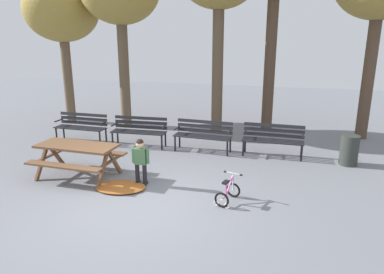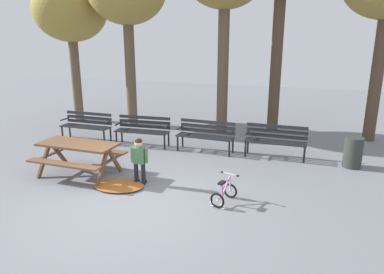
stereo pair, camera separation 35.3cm
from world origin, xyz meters
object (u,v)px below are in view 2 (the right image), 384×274
object	(u,v)px
park_bench_far_right	(276,138)
park_bench_left	(143,128)
picnic_table	(78,150)
kids_bicycle	(224,193)
trash_bin	(353,152)
child_standing	(139,157)
park_bench_far_left	(87,124)
park_bench_right	(206,133)

from	to	relation	value
park_bench_far_right	park_bench_left	bearing A→B (deg)	-177.84
picnic_table	kids_bicycle	size ratio (longest dim) A/B	2.95
trash_bin	child_standing	bearing A→B (deg)	-149.91
park_bench_far_left	child_standing	bearing A→B (deg)	-39.76
picnic_table	park_bench_far_right	xyz separation A→B (m)	(4.15, 2.75, -0.08)
park_bench_right	park_bench_far_right	size ratio (longest dim) A/B	1.01
picnic_table	child_standing	xyz separation A→B (m)	(1.55, -0.02, 0.01)
picnic_table	child_standing	world-z (taller)	child_standing
park_bench_far_left	child_standing	world-z (taller)	child_standing
kids_bicycle	trash_bin	xyz separation A→B (m)	(2.52, 2.92, 0.18)
park_bench_right	trash_bin	size ratio (longest dim) A/B	2.15
kids_bicycle	trash_bin	distance (m)	3.86
picnic_table	child_standing	size ratio (longest dim) A/B	1.77
picnic_table	kids_bicycle	world-z (taller)	picnic_table
park_bench_left	trash_bin	xyz separation A→B (m)	(5.68, -0.03, -0.13)
kids_bicycle	trash_bin	world-z (taller)	trash_bin
park_bench_far_right	park_bench_right	bearing A→B (deg)	-177.05
picnic_table	park_bench_left	bearing A→B (deg)	82.47
park_bench_right	park_bench_far_left	bearing A→B (deg)	-178.64
child_standing	kids_bicycle	distance (m)	2.02
park_bench_left	child_standing	size ratio (longest dim) A/B	1.58
park_bench_left	child_standing	distance (m)	2.89
park_bench_right	kids_bicycle	distance (m)	3.26
child_standing	park_bench_right	bearing A→B (deg)	75.24
picnic_table	child_standing	distance (m)	1.55
park_bench_right	kids_bicycle	bearing A→B (deg)	-67.35
child_standing	park_bench_far_left	bearing A→B (deg)	140.24
park_bench_left	trash_bin	bearing A→B (deg)	-0.32
park_bench_far_left	park_bench_right	distance (m)	3.80
park_bench_far_left	park_bench_far_right	world-z (taller)	same
park_bench_right	kids_bicycle	xyz separation A→B (m)	(1.25, -3.00, -0.31)
child_standing	kids_bicycle	world-z (taller)	child_standing
picnic_table	park_bench_far_left	bearing A→B (deg)	121.18
park_bench_right	kids_bicycle	size ratio (longest dim) A/B	2.62
picnic_table	park_bench_far_left	size ratio (longest dim) A/B	1.14
park_bench_left	picnic_table	bearing A→B (deg)	-97.53
park_bench_left	park_bench_far_right	world-z (taller)	same
park_bench_far_left	picnic_table	bearing A→B (deg)	-58.82
park_bench_left	park_bench_right	distance (m)	1.91
picnic_table	park_bench_far_left	distance (m)	2.99
park_bench_far_left	child_standing	distance (m)	4.03
trash_bin	park_bench_left	bearing A→B (deg)	179.68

